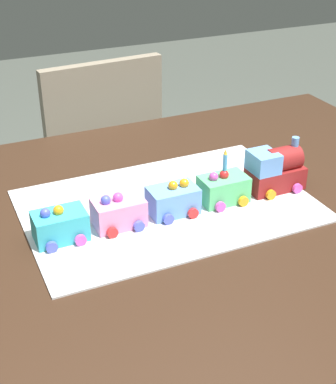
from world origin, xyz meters
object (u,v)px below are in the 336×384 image
at_px(cake_locomotive, 276,170).
at_px(dining_table, 179,254).
at_px(cake_car_tanker_mint_green, 224,189).
at_px(cake_car_flatbed_sky_blue, 174,200).
at_px(birthday_candle, 226,161).
at_px(cake_car_gondola_bubblegum, 119,213).
at_px(cake_car_caboose_turquoise, 60,226).
at_px(chair, 95,162).

bearing_deg(cake_locomotive, dining_table, -0.60).
xyz_separation_m(dining_table, cake_car_tanker_mint_green, (-0.10, 0.00, 0.14)).
xyz_separation_m(cake_car_flatbed_sky_blue, birthday_candle, (-0.12, -0.00, 0.07)).
distance_m(cake_car_gondola_bubblegum, cake_car_caboose_turquoise, 0.12).
xyz_separation_m(chair, cake_car_gondola_bubblegum, (0.20, 0.84, 0.30)).
height_order(cake_car_gondola_bubblegum, cake_car_caboose_turquoise, same).
bearing_deg(cake_car_flatbed_sky_blue, cake_car_tanker_mint_green, 180.00).
xyz_separation_m(cake_locomotive, cake_car_tanker_mint_green, (0.13, 0.00, -0.02)).
xyz_separation_m(chair, cake_car_flatbed_sky_blue, (0.08, 0.84, 0.30)).
distance_m(dining_table, chair, 0.85).
bearing_deg(cake_car_flatbed_sky_blue, dining_table, -170.99).
distance_m(cake_locomotive, birthday_candle, 0.14).
distance_m(chair, cake_car_gondola_bubblegum, 0.91).
relative_size(cake_car_gondola_bubblegum, cake_car_caboose_turquoise, 1.00).
relative_size(cake_locomotive, cake_car_tanker_mint_green, 1.40).
bearing_deg(chair, dining_table, 80.82).
bearing_deg(cake_locomotive, cake_car_flatbed_sky_blue, 0.00).
bearing_deg(dining_table, cake_car_caboose_turquoise, 0.55).
bearing_deg(cake_car_flatbed_sky_blue, birthday_candle, -180.00).
bearing_deg(dining_table, cake_car_tanker_mint_green, 178.64).
height_order(cake_car_tanker_mint_green, cake_car_flatbed_sky_blue, same).
distance_m(cake_car_tanker_mint_green, birthday_candle, 0.07).
bearing_deg(cake_car_caboose_turquoise, cake_car_tanker_mint_green, 180.00).
height_order(chair, cake_locomotive, same).
relative_size(cake_locomotive, cake_car_caboose_turquoise, 1.40).
relative_size(cake_car_flatbed_sky_blue, cake_car_caboose_turquoise, 1.00).
relative_size(cake_car_tanker_mint_green, birthday_candle, 2.04).
bearing_deg(cake_car_tanker_mint_green, cake_car_flatbed_sky_blue, 0.00).
height_order(dining_table, cake_car_tanker_mint_green, cake_car_tanker_mint_green).
bearing_deg(cake_car_flatbed_sky_blue, cake_locomotive, -180.00).
bearing_deg(chair, cake_car_flatbed_sky_blue, 79.80).
height_order(dining_table, cake_car_flatbed_sky_blue, cake_car_flatbed_sky_blue).
relative_size(chair, cake_car_caboose_turquoise, 8.60).
relative_size(dining_table, cake_car_caboose_turquoise, 14.00).
distance_m(cake_car_gondola_bubblegum, birthday_candle, 0.25).
height_order(cake_locomotive, cake_car_tanker_mint_green, cake_locomotive).
bearing_deg(birthday_candle, cake_car_tanker_mint_green, 0.00).
xyz_separation_m(cake_car_tanker_mint_green, cake_car_gondola_bubblegum, (0.24, 0.00, 0.00)).
bearing_deg(chair, cake_car_caboose_turquoise, 64.49).
xyz_separation_m(cake_locomotive, cake_car_gondola_bubblegum, (0.37, 0.00, -0.02)).
height_order(chair, birthday_candle, birthday_candle).
relative_size(dining_table, birthday_candle, 28.58).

